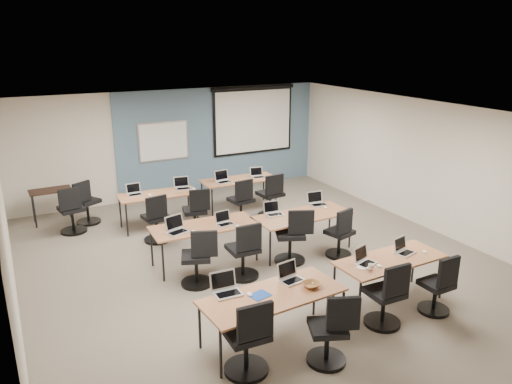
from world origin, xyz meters
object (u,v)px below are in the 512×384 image
laptop_5 (224,221)px  utility_table (51,194)px  laptop_1 (290,276)px  task_chair_8 (157,222)px  laptop_8 (134,192)px  laptop_10 (223,179)px  training_table_back_left (158,196)px  training_table_front_right (390,261)px  whiteboard (164,141)px  laptop_2 (364,259)px  laptop_9 (183,186)px  training_table_back_right (239,181)px  task_chair_0 (248,343)px  laptop_11 (258,175)px  task_chair_5 (244,255)px  task_chair_2 (387,300)px  spare_chair_b (72,214)px  task_chair_1 (331,335)px  task_chair_11 (271,199)px  task_chair_10 (242,204)px  task_chair_7 (340,237)px  task_chair_3 (439,289)px  laptop_3 (403,249)px  laptop_7 (317,202)px  task_chair_9 (196,215)px  task_chair_4 (198,262)px  projector_screen (253,117)px  laptop_6 (273,211)px  task_chair_6 (293,240)px  training_table_mid_left (204,228)px  training_table_mid_right (303,216)px  laptop_4 (176,228)px  training_table_front_left (273,297)px  laptop_0 (226,288)px  spare_chair_a (86,206)px

laptop_5 → utility_table: laptop_5 is taller
laptop_1 → task_chair_8: size_ratio=0.32×
laptop_8 → laptop_10: 2.06m
training_table_back_left → laptop_8: size_ratio=5.47×
training_table_front_right → whiteboard: bearing=100.1°
laptop_2 → laptop_9: size_ratio=0.91×
training_table_back_right → task_chair_0: task_chair_0 is taller
laptop_11 → task_chair_5: bearing=-109.0°
task_chair_2 → spare_chair_b: size_ratio=0.99×
laptop_2 → task_chair_5: (-1.16, 1.67, -0.36)m
training_table_back_right → task_chair_8: (-2.32, -1.03, -0.27)m
task_chair_1 → task_chair_11: size_ratio=0.95×
whiteboard → laptop_11: bearing=-44.8°
task_chair_1 → task_chair_10: bearing=98.9°
training_table_back_right → task_chair_7: task_chair_7 is taller
task_chair_3 → laptop_11: 5.55m
training_table_front_right → task_chair_5: task_chair_5 is taller
laptop_3 → laptop_7: (0.12, 2.54, 0.00)m
task_chair_9 → laptop_9: bearing=98.8°
task_chair_4 → utility_table: 4.60m
projector_screen → task_chair_3: projector_screen is taller
training_table_front_right → task_chair_10: 4.18m
projector_screen → laptop_6: projector_screen is taller
task_chair_1 → task_chair_4: task_chair_4 is taller
training_table_back_left → task_chair_8: bearing=-106.8°
laptop_6 → task_chair_4: bearing=-154.4°
task_chair_6 → training_table_mid_left: bearing=176.8°
training_table_mid_right → spare_chair_b: (-3.77, 2.95, -0.27)m
laptop_2 → laptop_6: (-0.15, 2.46, 0.00)m
laptop_5 → laptop_2: bearing=-70.8°
training_table_back_right → task_chair_6: 3.13m
whiteboard → laptop_9: size_ratio=3.81×
laptop_4 → laptop_6: 1.91m
task_chair_0 → task_chair_5: (1.08, 2.28, -0.00)m
task_chair_0 → task_chair_5: size_ratio=1.01×
training_table_front_left → task_chair_11: task_chair_11 is taller
task_chair_10 → spare_chair_b: (-3.40, 1.08, 0.00)m
task_chair_6 → laptop_7: size_ratio=3.11×
whiteboard → spare_chair_b: size_ratio=1.26×
laptop_0 → task_chair_10: task_chair_10 is taller
laptop_6 → task_chair_1: bearing=-102.7°
laptop_0 → spare_chair_a: size_ratio=0.36×
laptop_4 → spare_chair_a: (-1.01, 3.09, -0.38)m
whiteboard → laptop_8: bearing=-125.5°
task_chair_9 → laptop_10: size_ratio=2.87×
task_chair_8 → utility_table: bearing=119.7°
laptop_9 → task_chair_11: (1.82, -0.76, -0.36)m
training_table_mid_right → task_chair_9: (-1.49, 1.72, -0.28)m
laptop_11 → laptop_1: bearing=-100.7°
whiteboard → laptop_3: 6.84m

